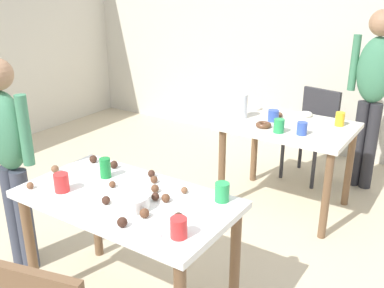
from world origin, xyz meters
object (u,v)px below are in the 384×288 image
person_girl_near (9,150)px  person_adult_far (373,85)px  chair_far_table (314,129)px  mixing_bowl (131,201)px  pitcher_far (241,106)px  dining_table_near (127,213)px  dining_table_far (288,137)px  soda_can (105,168)px

person_girl_near → person_adult_far: (1.63, 2.56, 0.13)m
chair_far_table → mixing_bowl: (-0.15, -2.51, 0.29)m
person_girl_near → pitcher_far: bearing=66.4°
chair_far_table → pitcher_far: (-0.39, -0.80, 0.36)m
dining_table_near → dining_table_far: same height
dining_table_far → chair_far_table: (-0.02, 0.73, -0.14)m
dining_table_near → mixing_bowl: (0.11, -0.08, 0.15)m
chair_far_table → soda_can: soda_can is taller
dining_table_far → chair_far_table: 0.74m
pitcher_far → chair_far_table: bearing=63.7°
person_adult_far → soda_can: size_ratio=13.38×
chair_far_table → dining_table_far: bearing=-88.2°
dining_table_near → mixing_bowl: bearing=-36.9°
dining_table_near → pitcher_far: pitcher_far is taller
dining_table_far → mixing_bowl: mixing_bowl is taller
person_adult_far → dining_table_far: bearing=-120.8°
person_girl_near → pitcher_far: person_girl_near is taller
dining_table_near → person_adult_far: (0.74, 2.46, 0.35)m
soda_can → pitcher_far: pitcher_far is taller
dining_table_near → soda_can: 0.34m
chair_far_table → person_girl_near: 2.79m
dining_table_far → person_adult_far: size_ratio=0.62×
dining_table_far → chair_far_table: bearing=91.8°
person_girl_near → mixing_bowl: 1.00m
pitcher_far → person_adult_far: bearing=43.6°
dining_table_near → chair_far_table: 2.44m
soda_can → mixing_bowl: bearing=-28.0°
dining_table_far → pitcher_far: 0.47m
dining_table_near → soda_can: size_ratio=10.01×
soda_can → pitcher_far: bearing=85.1°
mixing_bowl → pitcher_far: 1.73m
dining_table_far → person_girl_near: 2.15m
person_girl_near → dining_table_far: bearing=56.8°
dining_table_near → pitcher_far: (-0.14, 1.63, 0.21)m
person_adult_far → soda_can: person_adult_far is taller
chair_far_table → person_adult_far: bearing=4.3°
dining_table_far → mixing_bowl: 1.79m
dining_table_far → mixing_bowl: (-0.17, -1.78, 0.15)m
chair_far_table → pitcher_far: pitcher_far is taller
soda_can → pitcher_far: size_ratio=0.59×
chair_far_table → mixing_bowl: bearing=-93.3°
pitcher_far → dining_table_near: bearing=-85.2°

